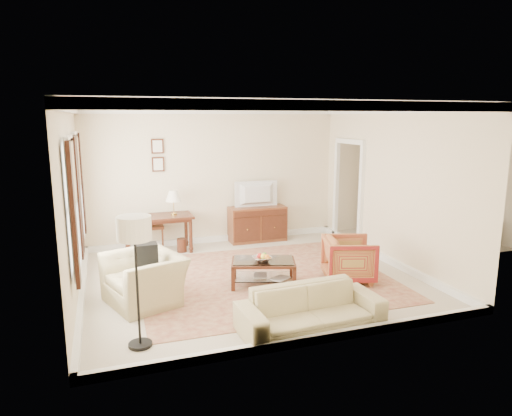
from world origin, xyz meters
TOP-DOWN VIEW (x-y plane):
  - room_shell at (0.00, 0.00)m, footprint 5.51×5.01m
  - annex_bedroom at (4.49, 1.15)m, footprint 3.00×2.70m
  - window_front at (-2.70, -0.70)m, footprint 0.12×1.56m
  - window_rear at (-2.70, 0.90)m, footprint 0.12×1.56m
  - doorway at (2.71, 1.50)m, footprint 0.10×1.12m
  - rug at (0.20, -0.12)m, footprint 4.20×3.62m
  - writing_desk at (-1.30, 2.05)m, footprint 1.38×0.69m
  - desk_chair at (-1.39, 2.40)m, footprint 0.54×0.54m
  - desk_lamp at (-0.97, 2.05)m, footprint 0.32×0.32m
  - framed_prints at (-1.20, 2.47)m, footprint 0.25×0.04m
  - sideboard at (0.89, 2.23)m, footprint 1.25×0.48m
  - tv at (0.89, 2.21)m, footprint 0.93×0.53m
  - coffee_table at (0.09, -0.41)m, footprint 1.16×0.89m
  - fruit_bowl at (0.04, -0.46)m, footprint 0.42×0.42m
  - book_a at (-0.07, -0.36)m, footprint 0.28×0.13m
  - book_b at (0.25, -0.53)m, footprint 0.17×0.25m
  - striped_armchair at (1.52, -0.66)m, footprint 0.95×0.98m
  - club_armchair at (-1.81, -0.50)m, footprint 1.06×1.29m
  - backpack at (-1.77, -0.52)m, footprint 0.26×0.35m
  - sofa at (0.14, -2.08)m, footprint 1.91×0.64m
  - floor_lamp at (-2.00, -1.84)m, footprint 0.39×0.39m

SIDE VIEW (x-z plane):
  - rug at x=0.20m, z-range 0.00..0.01m
  - book_b at x=0.25m, z-range -0.02..0.36m
  - book_a at x=-0.07m, z-range -0.02..0.36m
  - coffee_table at x=0.09m, z-range 0.11..0.55m
  - annex_bedroom at x=4.49m, z-range -1.11..1.79m
  - sofa at x=0.14m, z-range 0.00..0.74m
  - sideboard at x=0.89m, z-range 0.00..0.77m
  - striped_armchair at x=1.52m, z-range 0.00..0.82m
  - fruit_bowl at x=0.04m, z-range 0.43..0.54m
  - club_armchair at x=-1.81m, z-range 0.00..0.97m
  - desk_chair at x=-1.39m, z-range 0.00..1.05m
  - writing_desk at x=-1.30m, z-range 0.27..1.02m
  - backpack at x=-1.77m, z-range 0.54..0.94m
  - desk_lamp at x=-0.97m, z-range 0.75..1.25m
  - doorway at x=2.71m, z-range -0.05..2.20m
  - tv at x=0.89m, z-range 1.17..1.29m
  - floor_lamp at x=-2.00m, z-range 0.54..2.14m
  - window_front at x=-2.70m, z-range 0.65..2.45m
  - window_rear at x=-2.70m, z-range 0.65..2.45m
  - framed_prints at x=-1.20m, z-range 1.60..2.28m
  - room_shell at x=0.00m, z-range 1.02..3.93m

